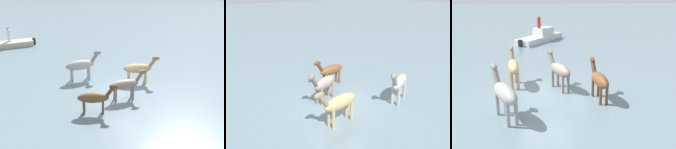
# 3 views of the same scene
# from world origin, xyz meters

# --- Properties ---
(ground_plane) EXTENTS (152.25, 152.25, 0.00)m
(ground_plane) POSITION_xyz_m (0.00, 0.00, 0.00)
(ground_plane) COLOR slate
(horse_pinto_flank) EXTENTS (2.24, 1.22, 1.78)m
(horse_pinto_flank) POSITION_xyz_m (0.35, -0.66, 0.98)
(horse_pinto_flank) COLOR gray
(horse_pinto_flank) RESTS_ON ground_plane
(horse_mid_herd) EXTENTS (2.39, 0.80, 1.84)m
(horse_mid_herd) POSITION_xyz_m (1.09, 1.61, 1.02)
(horse_mid_herd) COLOR tan
(horse_mid_herd) RESTS_ON ground_plane
(horse_chestnut_trailing) EXTENTS (2.42, 1.42, 1.94)m
(horse_chestnut_trailing) POSITION_xyz_m (-2.73, 1.66, 1.07)
(horse_chestnut_trailing) COLOR #9E9993
(horse_chestnut_trailing) RESTS_ON ground_plane
(horse_lead) EXTENTS (2.21, 0.72, 1.71)m
(horse_lead) POSITION_xyz_m (-1.21, -2.30, 0.94)
(horse_lead) COLOR brown
(horse_lead) RESTS_ON ground_plane
(boat_skiff_near) EXTENTS (5.54, 4.53, 1.37)m
(boat_skiff_near) POSITION_xyz_m (13.23, 0.02, 0.33)
(boat_skiff_near) COLOR silver
(boat_skiff_near) RESTS_ON ground_plane
(person_helmsman_aft) EXTENTS (0.32, 0.32, 1.19)m
(person_helmsman_aft) POSITION_xyz_m (13.20, 0.13, 1.77)
(person_helmsman_aft) COLOR red
(person_helmsman_aft) RESTS_ON boat_skiff_near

